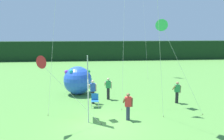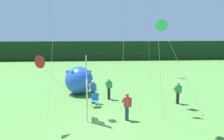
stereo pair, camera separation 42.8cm
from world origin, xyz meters
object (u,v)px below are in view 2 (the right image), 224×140
Objects in this scene: person_far_right at (109,88)px; kite_green_delta_1 at (162,26)px; person_mid_field at (127,106)px; folding_chair at (95,99)px; banner_flag at (87,90)px; inflatable_balloon at (79,80)px; person_near_banner at (93,91)px; kite_red_delta_2 at (39,62)px; person_far_left at (178,92)px.

kite_green_delta_1 is at bearing -41.32° from person_far_right.
person_mid_field is 1.80× the size of folding_chair.
banner_flag reaches higher than folding_chair.
inflatable_balloon is 2.57× the size of folding_chair.
kite_green_delta_1 reaches higher than person_far_right.
kite_green_delta_1 is (2.30, 1.46, 4.56)m from person_mid_field.
kite_red_delta_2 is (-2.64, -4.19, 2.63)m from person_near_banner.
person_far_left is 0.27× the size of kite_green_delta_1.
banner_flag reaches higher than person_far_right.
inflatable_balloon is at bearing 111.45° from folding_chair.
kite_green_delta_1 reaches higher than banner_flag.
person_mid_field is at bearing -145.05° from person_far_left.
person_far_left is 0.68× the size of inflatable_balloon.
person_mid_field reaches higher than person_far_left.
inflatable_balloon is 3.66m from folding_chair.
folding_chair is at bearing -68.55° from inflatable_balloon.
folding_chair is at bearing 51.16° from kite_red_delta_2.
kite_green_delta_1 is (4.28, -1.84, 4.51)m from person_near_banner.
banner_flag is 3.08m from kite_red_delta_2.
person_far_right is at bearing 164.02° from person_far_left.
person_far_right reaches higher than person_far_left.
person_mid_field is 0.97× the size of person_far_right.
person_mid_field is 0.41× the size of kite_red_delta_2.
person_near_banner is at bearing 120.94° from person_mid_field.
kite_red_delta_2 is at bearing -122.23° from person_near_banner.
person_mid_field is 0.70× the size of inflatable_balloon.
folding_chair is (0.13, -0.74, -0.39)m from person_near_banner.
person_mid_field is at bearing 10.89° from kite_red_delta_2.
person_far_right is at bearing 37.07° from person_near_banner.
person_mid_field is 6.71m from inflatable_balloon.
inflatable_balloon is (-3.16, 5.91, 0.30)m from person_mid_field.
person_far_right is 0.72× the size of inflatable_balloon.
banner_flag is 2.48m from person_mid_field.
banner_flag is 2.43× the size of person_far_left.
banner_flag is 5.96m from kite_green_delta_1.
folding_chair is at bearing -79.74° from person_near_banner.
inflatable_balloon reaches higher than person_near_banner.
person_far_left is at bearing 2.43° from folding_chair.
person_far_right is (-4.82, 1.38, 0.05)m from person_far_left.
person_far_left is (4.02, 2.81, -0.02)m from person_mid_field.
kite_green_delta_1 reaches higher than kite_red_delta_2.
banner_flag reaches higher than person_near_banner.
person_far_right is 0.28× the size of kite_green_delta_1.
person_near_banner reaches higher than folding_chair.
inflatable_balloon is 0.59× the size of kite_red_delta_2.
person_far_right is at bearing 57.47° from folding_chair.
person_near_banner is at bearing 100.26° from folding_chair.
person_near_banner is at bearing 84.67° from banner_flag.
person_mid_field is (1.98, -3.30, -0.05)m from person_near_banner.
folding_chair is 6.51m from kite_green_delta_1.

